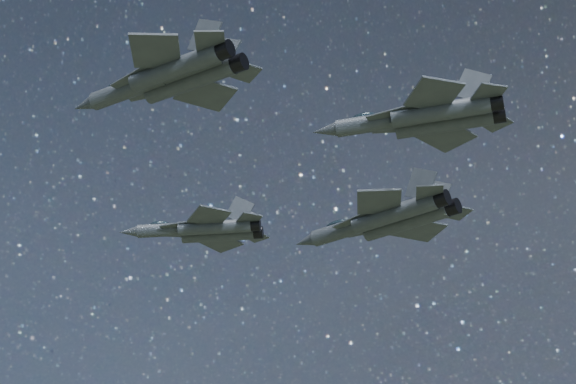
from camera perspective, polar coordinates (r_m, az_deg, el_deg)
The scene contains 4 objects.
jet_lead at distance 96.17m, azimuth -4.96°, elevation -2.23°, with size 14.99×9.86×3.85m.
jet_left at distance 93.11m, azimuth 5.90°, elevation -1.58°, with size 18.80×13.19×4.74m.
jet_right at distance 75.17m, azimuth -7.04°, elevation 6.81°, with size 16.46×11.78×4.21m.
jet_slot at distance 79.95m, azimuth 8.19°, elevation 4.41°, with size 16.87×11.50×4.24m.
Camera 1 is at (39.28, -65.32, 112.09)m, focal length 60.00 mm.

